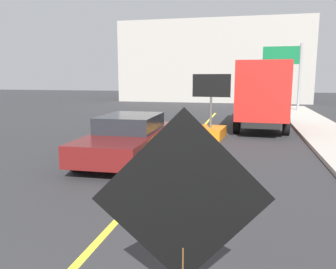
% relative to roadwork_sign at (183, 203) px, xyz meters
% --- Properties ---
extents(lane_center_stripe, '(0.14, 36.00, 0.01)m').
position_rel_roadwork_sign_xyz_m(lane_center_stripe, '(-1.71, 3.88, -1.47)').
color(lane_center_stripe, yellow).
rests_on(lane_center_stripe, ground).
extents(roadwork_sign, '(1.60, 0.39, 2.33)m').
position_rel_roadwork_sign_xyz_m(roadwork_sign, '(0.00, 0.00, 0.00)').
color(roadwork_sign, '#593819').
rests_on(roadwork_sign, ground).
extents(arrow_board_trailer, '(1.60, 1.89, 2.70)m').
position_rel_roadwork_sign_xyz_m(arrow_board_trailer, '(-0.98, 11.55, -0.99)').
color(arrow_board_trailer, orange).
rests_on(arrow_board_trailer, ground).
extents(box_truck, '(2.68, 7.30, 3.27)m').
position_rel_roadwork_sign_xyz_m(box_truck, '(1.24, 15.00, 0.31)').
color(box_truck, black).
rests_on(box_truck, ground).
extents(pickup_car, '(2.18, 5.15, 1.38)m').
position_rel_roadwork_sign_xyz_m(pickup_car, '(-3.12, 7.25, -0.77)').
color(pickup_car, '#591414').
rests_on(pickup_car, ground).
extents(highway_guide_sign, '(2.79, 0.18, 5.00)m').
position_rel_roadwork_sign_xyz_m(highway_guide_sign, '(3.41, 24.13, 1.95)').
color(highway_guide_sign, gray).
rests_on(highway_guide_sign, ground).
extents(far_building_block, '(19.47, 8.07, 8.28)m').
position_rel_roadwork_sign_xyz_m(far_building_block, '(-3.17, 35.56, 2.67)').
color(far_building_block, gray).
rests_on(far_building_block, ground).
extents(traffic_cone_near_sign, '(0.36, 0.36, 0.59)m').
position_rel_roadwork_sign_xyz_m(traffic_cone_near_sign, '(-0.32, 2.15, -1.18)').
color(traffic_cone_near_sign, black).
rests_on(traffic_cone_near_sign, ground).
extents(traffic_cone_mid_lane, '(0.36, 0.36, 0.61)m').
position_rel_roadwork_sign_xyz_m(traffic_cone_mid_lane, '(-0.51, 4.35, -1.17)').
color(traffic_cone_mid_lane, black).
rests_on(traffic_cone_mid_lane, ground).
extents(traffic_cone_far_lane, '(0.36, 0.36, 0.59)m').
position_rel_roadwork_sign_xyz_m(traffic_cone_far_lane, '(-0.49, 6.74, -1.18)').
color(traffic_cone_far_lane, black).
rests_on(traffic_cone_far_lane, ground).
extents(traffic_cone_curbside, '(0.36, 0.36, 0.64)m').
position_rel_roadwork_sign_xyz_m(traffic_cone_curbside, '(-0.66, 9.21, -1.16)').
color(traffic_cone_curbside, black).
rests_on(traffic_cone_curbside, ground).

